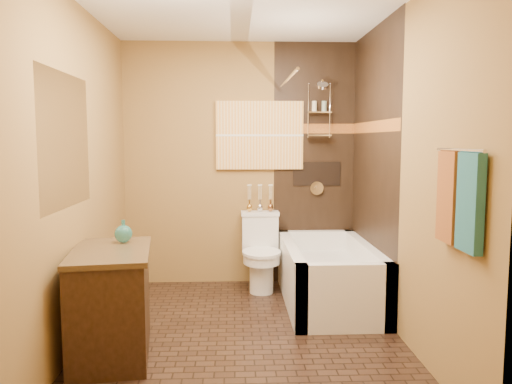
{
  "coord_description": "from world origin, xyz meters",
  "views": [
    {
      "loc": [
        -0.07,
        -3.7,
        1.51
      ],
      "look_at": [
        0.12,
        0.4,
        1.07
      ],
      "focal_mm": 35.0,
      "sensor_mm": 36.0,
      "label": 1
    }
  ],
  "objects": [
    {
      "name": "bud_vases",
      "position": [
        0.2,
        1.39,
        0.92
      ],
      "size": [
        0.28,
        0.06,
        0.27
      ],
      "color": "gold",
      "rests_on": "toilet"
    },
    {
      "name": "toilet",
      "position": [
        0.2,
        1.22,
        0.39
      ],
      "size": [
        0.39,
        0.58,
        0.77
      ],
      "rotation": [
        0.0,
        0.0,
        0.01
      ],
      "color": "white",
      "rests_on": "floor"
    },
    {
      "name": "curtain_rod",
      "position": [
        0.4,
        0.75,
        2.02
      ],
      "size": [
        0.03,
        1.55,
        0.03
      ],
      "primitive_type": "cylinder",
      "rotation": [
        1.57,
        0.0,
        0.0
      ],
      "color": "silver",
      "rests_on": "wall_back"
    },
    {
      "name": "towel_bar",
      "position": [
        1.15,
        -1.05,
        1.45
      ],
      "size": [
        0.02,
        0.55,
        0.02
      ],
      "primitive_type": "cylinder",
      "rotation": [
        1.57,
        0.0,
        0.0
      ],
      "color": "silver",
      "rests_on": "wall_right"
    },
    {
      "name": "alcove_niche",
      "position": [
        0.8,
        1.48,
        1.15
      ],
      "size": [
        0.5,
        0.01,
        0.25
      ],
      "primitive_type": "cube",
      "color": "black",
      "rests_on": "alcove_tile_back"
    },
    {
      "name": "sunset_painting",
      "position": [
        0.2,
        1.48,
        1.55
      ],
      "size": [
        0.9,
        0.04,
        0.7
      ],
      "primitive_type": "cube",
      "color": "gold",
      "rests_on": "wall_back"
    },
    {
      "name": "vanity_mirror",
      "position": [
        -1.19,
        -0.3,
        1.5
      ],
      "size": [
        0.01,
        1.0,
        0.9
      ],
      "primitive_type": "cube",
      "color": "white",
      "rests_on": "wall_left"
    },
    {
      "name": "wall_left",
      "position": [
        -1.2,
        0.0,
        1.25
      ],
      "size": [
        0.02,
        3.0,
        2.5
      ],
      "primitive_type": "cube",
      "color": "olive",
      "rests_on": "floor"
    },
    {
      "name": "wall_back",
      "position": [
        0.0,
        1.5,
        1.25
      ],
      "size": [
        2.4,
        0.02,
        2.5
      ],
      "primitive_type": "cube",
      "color": "olive",
      "rests_on": "floor"
    },
    {
      "name": "wall_right",
      "position": [
        1.2,
        0.0,
        1.25
      ],
      "size": [
        0.02,
        3.0,
        2.5
      ],
      "primitive_type": "cube",
      "color": "olive",
      "rests_on": "floor"
    },
    {
      "name": "shower_fixtures",
      "position": [
        0.8,
        1.38,
        1.67
      ],
      "size": [
        0.24,
        0.33,
        1.16
      ],
      "color": "silver",
      "rests_on": "floor"
    },
    {
      "name": "mosaic_band_back",
      "position": [
        0.78,
        1.48,
        1.62
      ],
      "size": [
        0.85,
        0.01,
        0.1
      ],
      "primitive_type": "cube",
      "color": "brown",
      "rests_on": "alcove_tile_back"
    },
    {
      "name": "alcove_tile_back",
      "position": [
        0.78,
        1.49,
        1.25
      ],
      "size": [
        0.85,
        0.01,
        2.5
      ],
      "primitive_type": "cube",
      "color": "black",
      "rests_on": "wall_back"
    },
    {
      "name": "alcove_tile_right",
      "position": [
        1.19,
        0.75,
        1.25
      ],
      "size": [
        0.01,
        1.5,
        2.5
      ],
      "primitive_type": "cube",
      "color": "black",
      "rests_on": "wall_right"
    },
    {
      "name": "teal_bottle",
      "position": [
        -0.87,
        -0.07,
        0.84
      ],
      "size": [
        0.16,
        0.16,
        0.2
      ],
      "primitive_type": null,
      "rotation": [
        0.0,
        0.0,
        0.25
      ],
      "color": "#27776A",
      "rests_on": "vanity"
    },
    {
      "name": "towel_rust",
      "position": [
        1.16,
        -0.92,
        1.18
      ],
      "size": [
        0.05,
        0.22,
        0.52
      ],
      "primitive_type": "cube",
      "color": "brown",
      "rests_on": "towel_bar"
    },
    {
      "name": "ceiling",
      "position": [
        0.0,
        0.0,
        2.5
      ],
      "size": [
        3.0,
        3.0,
        0.0
      ],
      "primitive_type": "plane",
      "color": "silver",
      "rests_on": "wall_back"
    },
    {
      "name": "floor",
      "position": [
        0.0,
        0.0,
        0.0
      ],
      "size": [
        3.0,
        3.0,
        0.0
      ],
      "primitive_type": "plane",
      "color": "black",
      "rests_on": "ground"
    },
    {
      "name": "mosaic_band_right",
      "position": [
        1.18,
        0.75,
        1.62
      ],
      "size": [
        0.01,
        1.5,
        0.1
      ],
      "primitive_type": "cube",
      "color": "brown",
      "rests_on": "alcove_tile_right"
    },
    {
      "name": "bathtub",
      "position": [
        0.8,
        0.75,
        0.22
      ],
      "size": [
        0.8,
        1.5,
        0.55
      ],
      "color": "white",
      "rests_on": "floor"
    },
    {
      "name": "towel_teal",
      "position": [
        1.16,
        -1.18,
        1.18
      ],
      "size": [
        0.05,
        0.22,
        0.52
      ],
      "primitive_type": "cube",
      "color": "#1D5360",
      "rests_on": "towel_bar"
    },
    {
      "name": "vanity",
      "position": [
        -0.92,
        -0.3,
        0.38
      ],
      "size": [
        0.64,
        0.92,
        0.76
      ],
      "rotation": [
        0.0,
        0.0,
        0.14
      ],
      "color": "black",
      "rests_on": "floor"
    },
    {
      "name": "wall_front",
      "position": [
        0.0,
        -1.5,
        1.25
      ],
      "size": [
        2.4,
        0.02,
        2.5
      ],
      "primitive_type": "cube",
      "color": "olive",
      "rests_on": "floor"
    }
  ]
}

